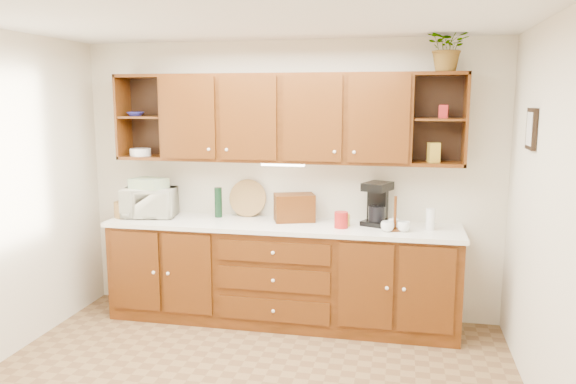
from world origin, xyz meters
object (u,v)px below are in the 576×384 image
at_px(potted_plant, 449,47).
at_px(bread_box, 294,208).
at_px(microwave, 150,202).
at_px(coffee_maker, 377,204).

bearing_deg(potted_plant, bread_box, 178.00).
distance_m(microwave, potted_plant, 3.07).
distance_m(bread_box, potted_plant, 1.94).
bearing_deg(microwave, bread_box, -7.56).
xyz_separation_m(bread_box, coffee_maker, (0.76, 0.03, 0.06)).
relative_size(coffee_maker, potted_plant, 0.96).
bearing_deg(coffee_maker, potted_plant, 15.23).
bearing_deg(bread_box, coffee_maker, -17.58).
distance_m(bread_box, coffee_maker, 0.76).
bearing_deg(bread_box, potted_plant, -21.50).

